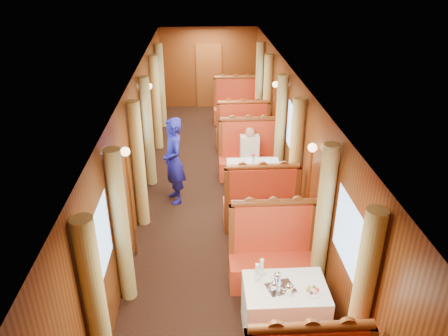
{
  "coord_description": "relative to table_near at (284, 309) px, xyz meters",
  "views": [
    {
      "loc": [
        -0.26,
        -7.7,
        4.53
      ],
      "look_at": [
        0.12,
        -0.7,
        1.05
      ],
      "focal_mm": 35.0,
      "sensor_mm": 36.0,
      "label": 1
    }
  ],
  "objects": [
    {
      "name": "sconce_left_aft",
      "position": [
        -2.15,
        5.25,
        1.01
      ],
      "size": [
        0.14,
        0.14,
        1.95
      ],
      "color": "#BF8C3F",
      "rests_on": "floor"
    },
    {
      "name": "curtain_right_near_b",
      "position": [
        0.63,
        0.78,
        0.8
      ],
      "size": [
        0.22,
        0.22,
        2.35
      ],
      "primitive_type": "cylinder",
      "color": "tan",
      "rests_on": "floor"
    },
    {
      "name": "curtain_right_mid_b",
      "position": [
        0.63,
        4.28,
        0.8
      ],
      "size": [
        0.22,
        0.22,
        2.35
      ],
      "primitive_type": "cylinder",
      "color": "tan",
      "rests_on": "floor"
    },
    {
      "name": "curtain_left_near_b",
      "position": [
        -2.13,
        0.78,
        0.8
      ],
      "size": [
        0.22,
        0.22,
        2.35
      ],
      "primitive_type": "cylinder",
      "color": "tan",
      "rests_on": "floor"
    },
    {
      "name": "table_mid",
      "position": [
        0.0,
        3.5,
        0.0
      ],
      "size": [
        1.05,
        0.72,
        0.75
      ],
      "primitive_type": "cube",
      "color": "white",
      "rests_on": "floor"
    },
    {
      "name": "banquette_far_fwd",
      "position": [
        0.0,
        5.99,
        0.05
      ],
      "size": [
        1.3,
        0.55,
        1.34
      ],
      "color": "red",
      "rests_on": "floor"
    },
    {
      "name": "sconce_right_fore",
      "position": [
        0.65,
        1.75,
        1.01
      ],
      "size": [
        0.14,
        0.14,
        1.95
      ],
      "color": "#BF8C3F",
      "rests_on": "floor"
    },
    {
      "name": "cup_outboard",
      "position": [
        -0.28,
        0.22,
        0.48
      ],
      "size": [
        0.08,
        0.08,
        0.26
      ],
      "rotation": [
        0.0,
        0.0,
        0.11
      ],
      "color": "white",
      "rests_on": "table_near"
    },
    {
      "name": "sconce_left_fore",
      "position": [
        -2.15,
        1.75,
        1.01
      ],
      "size": [
        0.14,
        0.14,
        1.95
      ],
      "color": "#BF8C3F",
      "rests_on": "floor"
    },
    {
      "name": "window_left_far",
      "position": [
        -2.24,
        7.0,
        1.07
      ],
      "size": [
        0.01,
        1.2,
        0.9
      ],
      "primitive_type": null,
      "rotation": [
        1.57,
        0.0,
        1.57
      ],
      "color": "#80ADE4",
      "rests_on": "wall_left"
    },
    {
      "name": "wall_far",
      "position": [
        -0.75,
        9.5,
        0.88
      ],
      "size": [
        3.0,
        0.01,
        2.5
      ],
      "primitive_type": null,
      "rotation": [
        1.57,
        0.0,
        0.0
      ],
      "color": "brown",
      "rests_on": "floor"
    },
    {
      "name": "fruit_plate",
      "position": [
        0.31,
        -0.1,
        0.39
      ],
      "size": [
        0.24,
        0.24,
        0.05
      ],
      "rotation": [
        0.0,
        0.0,
        -0.03
      ],
      "color": "white",
      "rests_on": "table_near"
    },
    {
      "name": "table_near",
      "position": [
        0.0,
        0.0,
        0.0
      ],
      "size": [
        1.05,
        0.72,
        0.75
      ],
      "primitive_type": "cube",
      "color": "white",
      "rests_on": "floor"
    },
    {
      "name": "doorway_far",
      "position": [
        -0.75,
        9.47,
        0.62
      ],
      "size": [
        0.8,
        0.04,
        2.0
      ],
      "primitive_type": "cube",
      "color": "brown",
      "rests_on": "floor"
    },
    {
      "name": "rose_vase_far",
      "position": [
        -0.04,
        7.0,
        0.55
      ],
      "size": [
        0.06,
        0.06,
        0.36
      ],
      "rotation": [
        0.0,
        0.0,
        -0.29
      ],
      "color": "silver",
      "rests_on": "table_far"
    },
    {
      "name": "ceiling",
      "position": [
        -0.75,
        3.5,
        2.12
      ],
      "size": [
        3.0,
        12.0,
        0.01
      ],
      "primitive_type": null,
      "rotation": [
        3.14,
        0.0,
        0.0
      ],
      "color": "silver",
      "rests_on": "wall_left"
    },
    {
      "name": "curtain_left_mid_a",
      "position": [
        -2.13,
        2.72,
        0.8
      ],
      "size": [
        0.22,
        0.22,
        2.35
      ],
      "primitive_type": "cylinder",
      "color": "tan",
      "rests_on": "floor"
    },
    {
      "name": "sconce_right_aft",
      "position": [
        0.65,
        5.25,
        1.01
      ],
      "size": [
        0.14,
        0.14,
        1.95
      ],
      "color": "#BF8C3F",
      "rests_on": "floor"
    },
    {
      "name": "banquette_mid_fwd",
      "position": [
        0.0,
        2.49,
        0.05
      ],
      "size": [
        1.3,
        0.55,
        1.34
      ],
      "color": "red",
      "rests_on": "floor"
    },
    {
      "name": "window_left_near",
      "position": [
        -2.24,
        0.0,
        1.07
      ],
      "size": [
        0.01,
        1.2,
        0.9
      ],
      "primitive_type": null,
      "rotation": [
        1.57,
        0.0,
        1.57
      ],
      "color": "#80ADE4",
      "rests_on": "wall_left"
    },
    {
      "name": "banquette_mid_aft",
      "position": [
        0.0,
        4.51,
        0.05
      ],
      "size": [
        1.3,
        0.55,
        1.34
      ],
      "color": "red",
      "rests_on": "floor"
    },
    {
      "name": "banquette_far_aft",
      "position": [
        0.0,
        8.01,
        0.05
      ],
      "size": [
        1.3,
        0.55,
        1.34
      ],
      "color": "red",
      "rests_on": "floor"
    },
    {
      "name": "window_right_near",
      "position": [
        0.74,
        0.0,
        1.07
      ],
      "size": [
        0.01,
        1.2,
        0.9
      ],
      "primitive_type": null,
      "rotation": [
        1.57,
        0.0,
        -1.57
      ],
      "color": "#80ADE4",
      "rests_on": "wall_right"
    },
    {
      "name": "curtain_left_far_b",
      "position": [
        -2.13,
        7.78,
        0.8
      ],
      "size": [
        0.22,
        0.22,
        2.35
      ],
      "primitive_type": "cylinder",
      "color": "tan",
      "rests_on": "floor"
    },
    {
      "name": "teapot_back",
      "position": [
        -0.1,
        0.07,
        0.44
      ],
      "size": [
        0.2,
        0.18,
        0.13
      ],
      "primitive_type": null,
      "rotation": [
        0.0,
        0.0,
        -0.38
      ],
      "color": "silver",
      "rests_on": "tea_tray"
    },
    {
      "name": "window_right_mid",
      "position": [
        0.74,
        3.5,
        1.07
      ],
      "size": [
        0.01,
        1.2,
        0.9
      ],
      "primitive_type": null,
      "rotation": [
        1.57,
        0.0,
        -1.57
      ],
      "color": "#80ADE4",
      "rests_on": "wall_right"
    },
    {
      "name": "teapot_right",
      "position": [
        0.0,
        -0.13,
        0.44
      ],
      "size": [
        0.18,
        0.16,
        0.12
      ],
      "primitive_type": null,
      "rotation": [
        0.0,
        0.0,
        0.34
      ],
      "color": "silver",
      "rests_on": "tea_tray"
    },
    {
      "name": "rose_vase_mid",
      "position": [
        -0.02,
        3.48,
        0.55
      ],
      "size": [
        0.06,
        0.06,
        0.36
      ],
      "rotation": [
        0.0,
        0.0,
        -0.07
      ],
      "color": "silver",
      "rests_on": "table_mid"
    },
    {
      "name": "wall_left",
      "position": [
        -2.25,
        3.5,
        0.88
      ],
      "size": [
        0.01,
        12.0,
        2.5
      ],
      "primitive_type": null,
      "rotation": [
        1.57,
        0.0,
        1.57
      ],
      "color": "brown",
      "rests_on": "floor"
    },
    {
      "name": "floor",
      "position": [
        -0.75,
        3.5,
        -0.38
      ],
      "size": [
        3.0,
        12.0,
        0.01
      ],
      "primitive_type": null,
      "color": "black",
      "rests_on": "ground"
    },
    {
      "name": "teapot_left",
      "position": [
        -0.16,
        -0.08,
        0.44
      ],
      "size": [
        0.19,
        0.16,
        0.13
      ],
      "primitive_type": null,
      "rotation": [
        0.0,
        0.0,
        0.34
      ],
      "color": "silver",
      "rests_on": "tea_tray"
    },
    {
      "name": "curtain_right_far_b",
      "position": [
        0.63,
        7.78,
        0.8
      ],
      "size": [
        0.22,
        0.22,
        2.35
      ],
      "primitive_type": "cylinder",
      "color": "tan",
      "rests_on": "floor"
    },
    {
      "name": "tea_tray",
      "position": [
        -0.07,
        -0.02,
        0.38
      ],
      "size": [
        0.4,
        0.34,
        0.01
      ],
      "primitive_type": "cube",
      "rotation": [
        0.0,
        0.0,
        0.27
      ],
      "color": "silver",
      "rests_on": "table_near"
    },
    {
      "name": "banquette_near_aft",
      "position": [
        0.0,
        1.01,
        0.05
      ],
      "size": [
        1.3,
        0.55,
        1.34
      ],
      "color": "red",
      "rests_on": "floor"
    },
    {
      "name": "curtain_right_near_a",
      "position": [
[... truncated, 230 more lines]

